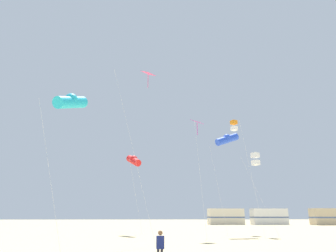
% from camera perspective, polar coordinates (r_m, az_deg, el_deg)
% --- Properties ---
extents(kite_flyer_standing, '(0.34, 0.51, 1.16)m').
position_cam_1_polar(kite_flyer_standing, '(13.85, -1.48, -21.34)').
color(kite_flyer_standing, navy).
rests_on(kite_flyer_standing, ground).
extents(kite_box_orange, '(2.79, 2.79, 11.98)m').
position_cam_1_polar(kite_box_orange, '(34.68, 12.36, 0.07)').
color(kite_box_orange, silver).
rests_on(kite_box_orange, ground).
extents(kite_diamond_rainbow, '(3.27, 3.14, 12.49)m').
position_cam_1_polar(kite_diamond_rainbow, '(23.31, -4.02, 8.67)').
color(kite_diamond_rainbow, silver).
rests_on(kite_diamond_rainbow, ground).
extents(kite_tube_scarlet, '(1.94, 2.54, 7.78)m').
position_cam_1_polar(kite_tube_scarlet, '(31.04, -6.50, -6.45)').
color(kite_tube_scarlet, silver).
rests_on(kite_tube_scarlet, ground).
extents(kite_diamond_magenta, '(1.22, 1.22, 9.88)m').
position_cam_1_polar(kite_diamond_magenta, '(26.70, 5.54, -0.02)').
color(kite_diamond_magenta, silver).
rests_on(kite_diamond_magenta, ground).
extents(kite_tube_blue, '(2.97, 2.47, 9.61)m').
position_cam_1_polar(kite_tube_blue, '(30.22, 11.07, -2.45)').
color(kite_tube_blue, silver).
rests_on(kite_tube_blue, ground).
extents(kite_box_white, '(2.59, 2.07, 7.35)m').
position_cam_1_polar(kite_box_white, '(29.50, 16.18, -6.01)').
color(kite_box_white, silver).
rests_on(kite_box_white, ground).
extents(kite_tube_cyan, '(2.38, 2.88, 8.82)m').
position_cam_1_polar(kite_tube_cyan, '(18.49, -17.84, 4.40)').
color(kite_tube_cyan, silver).
rests_on(kite_tube_cyan, ground).
extents(rv_van_cream, '(6.56, 2.68, 2.80)m').
position_cam_1_polar(rv_van_cream, '(58.62, 10.84, -16.44)').
color(rv_van_cream, beige).
rests_on(rv_van_cream, ground).
extents(rv_van_white, '(6.58, 2.76, 2.80)m').
position_cam_1_polar(rv_van_white, '(60.38, 18.52, -15.91)').
color(rv_van_white, white).
rests_on(rv_van_white, ground).
extents(rv_van_tan, '(6.58, 2.75, 2.80)m').
position_cam_1_polar(rv_van_tan, '(62.26, 28.20, -14.85)').
color(rv_van_tan, '#C6B28C').
rests_on(rv_van_tan, ground).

